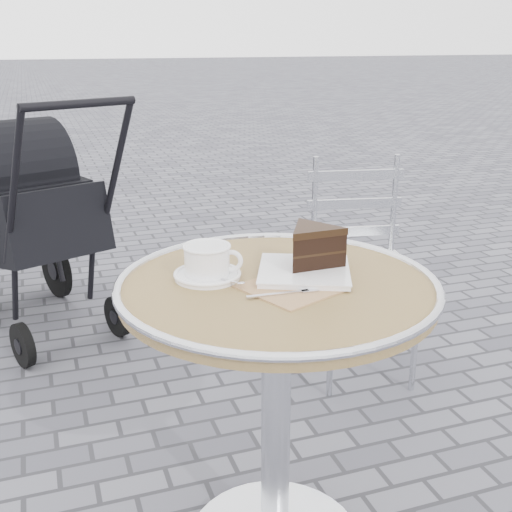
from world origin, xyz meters
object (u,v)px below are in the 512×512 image
object	(u,v)px
bistro_chair	(358,241)
cafe_table	(277,349)
cake_plate_set	(310,252)
cappuccino_set	(208,263)
baby_stroller	(27,224)

from	to	relation	value
bistro_chair	cafe_table	bearing A→B (deg)	-116.87
bistro_chair	cake_plate_set	bearing A→B (deg)	-113.80
cafe_table	bistro_chair	xyz separation A→B (m)	(0.65, 0.83, -0.06)
cake_plate_set	cafe_table	bearing A→B (deg)	-136.04
cappuccino_set	cake_plate_set	distance (m)	0.24
baby_stroller	cafe_table	bearing A→B (deg)	-93.75
cafe_table	baby_stroller	distance (m)	1.74
cappuccino_set	baby_stroller	distance (m)	1.65
cake_plate_set	bistro_chair	distance (m)	1.01
cake_plate_set	baby_stroller	xyz separation A→B (m)	(-0.64, 1.61, -0.31)
cafe_table	bistro_chair	bearing A→B (deg)	52.02
cappuccino_set	baby_stroller	size ratio (longest dim) A/B	0.15
cake_plate_set	bistro_chair	bearing A→B (deg)	78.66
baby_stroller	bistro_chair	bearing A→B (deg)	-56.27
cappuccino_set	cafe_table	bearing A→B (deg)	-5.13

